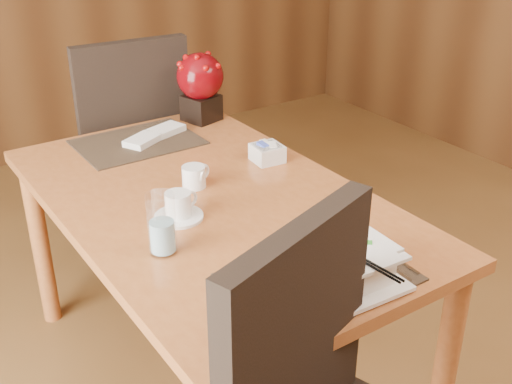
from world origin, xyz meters
TOP-DOWN VIEW (x-y plane):
  - dining_table at (0.00, 0.60)m, footprint 0.90×1.50m
  - placemat_near at (0.00, 0.05)m, footprint 0.45×0.33m
  - placemat_far at (0.00, 1.15)m, footprint 0.45×0.33m
  - soup_setting at (0.03, 0.00)m, footprint 0.27×0.27m
  - coffee_cup at (-0.15, 0.53)m, footprint 0.15×0.15m
  - water_glass at (-0.27, 0.39)m, footprint 0.08×0.08m
  - creamer_jug at (-0.01, 0.70)m, footprint 0.12×0.12m
  - sugar_caddy at (0.31, 0.73)m, footprint 0.11×0.11m
  - berry_decor at (0.33, 1.23)m, footprint 0.19×0.19m
  - napkins_far at (0.08, 1.15)m, footprint 0.29×0.19m
  - bread_plate at (-0.26, -0.06)m, footprint 0.16×0.16m
  - far_chair at (0.12, 1.53)m, footprint 0.54×0.55m

SIDE VIEW (x-z plane):
  - far_chair at x=0.12m, z-range 0.07..1.15m
  - dining_table at x=0.00m, z-range 0.28..1.03m
  - placemat_near at x=0.00m, z-range 0.75..0.76m
  - placemat_far at x=0.00m, z-range 0.75..0.76m
  - bread_plate at x=-0.26m, z-range 0.75..0.76m
  - napkins_far at x=0.08m, z-range 0.76..0.78m
  - sugar_caddy at x=0.31m, z-range 0.75..0.81m
  - coffee_cup at x=-0.15m, z-range 0.74..0.83m
  - creamer_jug at x=-0.01m, z-range 0.75..0.82m
  - soup_setting at x=0.03m, z-range 0.75..0.86m
  - water_glass at x=-0.27m, z-range 0.75..0.93m
  - berry_decor at x=0.33m, z-range 0.77..1.05m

